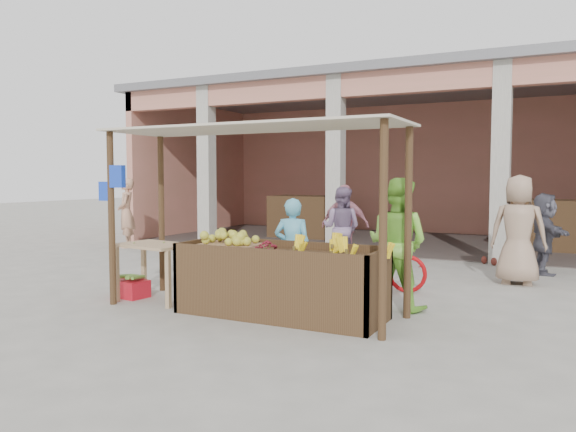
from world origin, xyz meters
The scene contains 20 objects.
ground centered at (0.00, 0.00, 0.00)m, with size 60.00×60.00×0.00m, color gray.
market_building centered at (0.05, 8.93, 2.70)m, with size 14.40×6.40×4.20m.
fruit_stall centered at (0.50, 0.00, 0.40)m, with size 2.60×0.95×0.80m, color #46301C.
stall_awning centered at (-0.01, 0.06, 1.98)m, with size 4.09×1.35×2.39m.
banana_heap centered at (1.27, -0.03, 0.90)m, with size 1.11×0.60×0.20m, color yellow, non-canonical shape.
melon_tray centered at (-0.29, 0.05, 0.90)m, with size 0.78×0.68×0.21m.
berry_heap centered at (0.28, 0.05, 0.86)m, with size 0.39×0.32×0.12m, color maroon.
side_table centered at (-1.47, -0.02, 0.67)m, with size 1.09×0.81×0.81m.
papaya_pile centered at (-1.47, -0.02, 0.92)m, with size 0.77×0.44×0.22m, color #4A9631, non-canonical shape.
red_crate centered at (-1.95, 0.00, 0.13)m, with size 0.48×0.35×0.25m, color red.
plantain_bundle centered at (-1.95, 0.00, 0.29)m, with size 0.39×0.27×0.08m, color #619235, non-canonical shape.
produce_sacks centered at (2.53, 5.55, 0.30)m, with size 1.01×0.75×0.61m.
vendor_blue centered at (0.24, 0.88, 0.77)m, with size 0.58×0.43×1.55m, color #5DB8DA.
vendor_green centered at (1.70, 1.04, 0.91)m, with size 0.88×0.51×1.82m, color #7ECA3D.
motorcycle centered at (1.02, 2.00, 0.47)m, with size 1.78×0.61×0.93m, color #A80A0E.
shopper_b centered at (-0.19, 4.12, 0.85)m, with size 1.00×0.53×1.70m, color #C77A8B.
shopper_c centered at (3.00, 3.56, 0.99)m, with size 0.95×0.62×1.97m, color #9E7F68.
shopper_d centered at (3.35, 4.80, 0.77)m, with size 1.42×0.58×1.54m, color #4A4956.
shopper_e centered at (-6.03, 4.39, 0.89)m, with size 0.66×0.50×1.78m, color tan.
shopper_f centered at (-0.12, 3.74, 0.85)m, with size 0.83×0.48×1.70m, color slate.
Camera 1 is at (3.67, -6.18, 1.74)m, focal length 35.00 mm.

